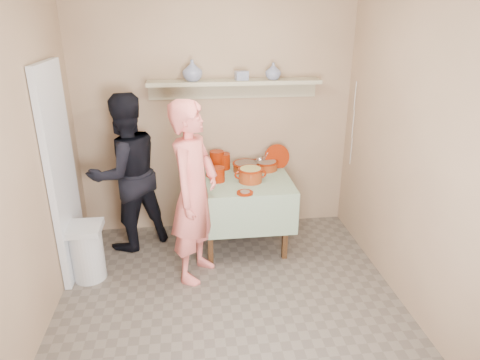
{
  "coord_description": "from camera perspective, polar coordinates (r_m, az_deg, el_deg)",
  "views": [
    {
      "loc": [
        -0.29,
        -2.85,
        2.39
      ],
      "look_at": [
        0.15,
        0.75,
        0.95
      ],
      "focal_mm": 32.0,
      "sensor_mm": 36.0,
      "label": 1
    }
  ],
  "objects": [
    {
      "name": "ground",
      "position": [
        3.73,
        -0.94,
        -18.2
      ],
      "size": [
        3.5,
        3.5,
        0.0
      ],
      "primitive_type": "plane",
      "color": "#64594E",
      "rests_on": "ground"
    },
    {
      "name": "tile_panel",
      "position": [
        4.21,
        -22.67,
        0.65
      ],
      "size": [
        0.06,
        0.7,
        2.0
      ],
      "primitive_type": "cube",
      "color": "silver",
      "rests_on": "ground"
    },
    {
      "name": "plate_stack_a",
      "position": [
        4.68,
        -3.11,
        2.63
      ],
      "size": [
        0.16,
        0.16,
        0.21
      ],
      "primitive_type": "cylinder",
      "color": "#761300",
      "rests_on": "serving_table"
    },
    {
      "name": "plate_stack_b",
      "position": [
        4.7,
        -2.2,
        2.51
      ],
      "size": [
        0.14,
        0.14,
        0.17
      ],
      "primitive_type": "cylinder",
      "color": "#761300",
      "rests_on": "serving_table"
    },
    {
      "name": "bowl_stack",
      "position": [
        4.36,
        -3.0,
        0.75
      ],
      "size": [
        0.15,
        0.15,
        0.15
      ],
      "primitive_type": "cylinder",
      "color": "#761300",
      "rests_on": "serving_table"
    },
    {
      "name": "empty_bowl",
      "position": [
        4.53,
        -3.41,
        0.93
      ],
      "size": [
        0.19,
        0.19,
        0.05
      ],
      "primitive_type": "cylinder",
      "color": "#761300",
      "rests_on": "serving_table"
    },
    {
      "name": "propped_lid",
      "position": [
        4.76,
        4.95,
        3.09
      ],
      "size": [
        0.29,
        0.11,
        0.28
      ],
      "primitive_type": "cylinder",
      "rotation": [
        1.31,
        0.0,
        0.08
      ],
      "color": "#761300",
      "rests_on": "serving_table"
    },
    {
      "name": "vase_right",
      "position": [
        4.58,
        4.45,
        14.27
      ],
      "size": [
        0.21,
        0.21,
        0.17
      ],
      "primitive_type": "imported",
      "rotation": [
        0.0,
        0.0,
        0.39
      ],
      "color": "navy",
      "rests_on": "wall_shelf"
    },
    {
      "name": "vase_left",
      "position": [
        4.48,
        -6.37,
        14.31
      ],
      "size": [
        0.29,
        0.29,
        0.21
      ],
      "primitive_type": "imported",
      "rotation": [
        0.0,
        0.0,
        0.8
      ],
      "color": "navy",
      "rests_on": "wall_shelf"
    },
    {
      "name": "ceramic_box",
      "position": [
        4.53,
        0.22,
        13.76
      ],
      "size": [
        0.14,
        0.11,
        0.09
      ],
      "primitive_type": "cube",
      "rotation": [
        0.0,
        0.0,
        0.17
      ],
      "color": "navy",
      "rests_on": "wall_shelf"
    },
    {
      "name": "person_cook",
      "position": [
        3.89,
        -6.13,
        -1.74
      ],
      "size": [
        0.64,
        0.74,
        1.7
      ],
      "primitive_type": "imported",
      "rotation": [
        0.0,
        0.0,
        1.12
      ],
      "color": "#F27068",
      "rests_on": "ground"
    },
    {
      "name": "person_helper",
      "position": [
        4.56,
        -14.93,
        0.88
      ],
      "size": [
        1.02,
        0.97,
        1.65
      ],
      "primitive_type": "imported",
      "rotation": [
        0.0,
        0.0,
        -2.56
      ],
      "color": "black",
      "rests_on": "ground"
    },
    {
      "name": "room_shell",
      "position": [
        2.97,
        -1.13,
        6.44
      ],
      "size": [
        3.04,
        3.54,
        2.62
      ],
      "color": "tan",
      "rests_on": "ground"
    },
    {
      "name": "serving_table",
      "position": [
        4.51,
        0.44,
        -1.11
      ],
      "size": [
        0.97,
        0.97,
        0.76
      ],
      "color": "#4C2D16",
      "rests_on": "ground"
    },
    {
      "name": "cazuela_meat_a",
      "position": [
        4.64,
        0.82,
        1.87
      ],
      "size": [
        0.3,
        0.3,
        0.1
      ],
      "color": "maroon",
      "rests_on": "serving_table"
    },
    {
      "name": "cazuela_meat_b",
      "position": [
        4.69,
        3.43,
        2.08
      ],
      "size": [
        0.28,
        0.28,
        0.1
      ],
      "color": "maroon",
      "rests_on": "serving_table"
    },
    {
      "name": "ladle",
      "position": [
        4.68,
        2.72,
        2.71
      ],
      "size": [
        0.08,
        0.26,
        0.19
      ],
      "color": "silver",
      "rests_on": "cazuela_meat_b"
    },
    {
      "name": "cazuela_rice",
      "position": [
        4.34,
        1.4,
        0.84
      ],
      "size": [
        0.33,
        0.25,
        0.14
      ],
      "color": "maroon",
      "rests_on": "serving_table"
    },
    {
      "name": "front_plate",
      "position": [
        4.08,
        0.66,
        -1.69
      ],
      "size": [
        0.16,
        0.16,
        0.03
      ],
      "color": "#761300",
      "rests_on": "serving_table"
    },
    {
      "name": "wall_shelf",
      "position": [
        4.58,
        -0.77,
        12.67
      ],
      "size": [
        1.8,
        0.25,
        0.21
      ],
      "color": "tan",
      "rests_on": "room_shell"
    },
    {
      "name": "trash_bin",
      "position": [
        4.31,
        -19.7,
        -8.99
      ],
      "size": [
        0.32,
        0.32,
        0.56
      ],
      "color": "silver",
      "rests_on": "ground"
    },
    {
      "name": "electrical_cord",
      "position": [
        4.81,
        14.84,
        7.23
      ],
      "size": [
        0.01,
        0.05,
        0.9
      ],
      "color": "silver",
      "rests_on": "wall_shelf"
    }
  ]
}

